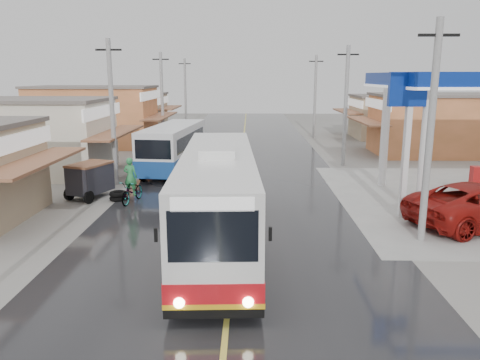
{
  "coord_description": "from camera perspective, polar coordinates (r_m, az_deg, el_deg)",
  "views": [
    {
      "loc": [
        0.55,
        -16.74,
        6.05
      ],
      "look_at": [
        0.16,
        2.68,
        1.71
      ],
      "focal_mm": 35.0,
      "sensor_mm": 36.0,
      "label": 1
    }
  ],
  "objects": [
    {
      "name": "ground",
      "position": [
        17.81,
        -0.71,
        -7.26
      ],
      "size": [
        120.0,
        120.0,
        0.0
      ],
      "primitive_type": "plane",
      "color": "slate",
      "rests_on": "ground"
    },
    {
      "name": "road",
      "position": [
        32.31,
        0.15,
        1.84
      ],
      "size": [
        12.0,
        90.0,
        0.02
      ],
      "primitive_type": "cube",
      "color": "black",
      "rests_on": "ground"
    },
    {
      "name": "centre_line",
      "position": [
        32.31,
        0.15,
        1.86
      ],
      "size": [
        0.15,
        90.0,
        0.01
      ],
      "primitive_type": "cube",
      "color": "#D8CC4C",
      "rests_on": "road"
    },
    {
      "name": "shopfronts_left",
      "position": [
        37.78,
        -19.91,
        2.64
      ],
      "size": [
        11.0,
        44.0,
        5.2
      ],
      "primitive_type": null,
      "color": "tan",
      "rests_on": "ground"
    },
    {
      "name": "utility_poles_left",
      "position": [
        34.14,
        -11.66,
        2.14
      ],
      "size": [
        1.6,
        50.0,
        8.0
      ],
      "primitive_type": null,
      "color": "gray",
      "rests_on": "ground"
    },
    {
      "name": "utility_poles_right",
      "position": [
        32.95,
        12.42,
        1.73
      ],
      "size": [
        1.6,
        36.0,
        8.0
      ],
      "primitive_type": null,
      "color": "gray",
      "rests_on": "ground"
    },
    {
      "name": "coach_bus",
      "position": [
        16.76,
        -2.67,
        -2.16
      ],
      "size": [
        3.16,
        11.93,
        3.69
      ],
      "rotation": [
        0.0,
        0.0,
        0.05
      ],
      "color": "silver",
      "rests_on": "road"
    },
    {
      "name": "second_bus",
      "position": [
        30.45,
        -8.09,
        4.04
      ],
      "size": [
        3.27,
        9.03,
        2.93
      ],
      "rotation": [
        0.0,
        0.0,
        -0.1
      ],
      "color": "silver",
      "rests_on": "road"
    },
    {
      "name": "cyclist",
      "position": [
        23.22,
        -13.03,
        -0.94
      ],
      "size": [
        1.16,
        2.2,
        2.26
      ],
      "rotation": [
        0.0,
        0.0,
        -0.21
      ],
      "color": "black",
      "rests_on": "ground"
    },
    {
      "name": "tricycle_near",
      "position": [
        24.65,
        -17.84,
        0.22
      ],
      "size": [
        2.19,
        2.7,
        1.79
      ],
      "rotation": [
        0.0,
        0.0,
        -0.36
      ],
      "color": "#26262D",
      "rests_on": "ground"
    },
    {
      "name": "tyre_stack",
      "position": [
        23.97,
        -14.62,
        -1.88
      ],
      "size": [
        0.88,
        0.88,
        0.45
      ],
      "color": "black",
      "rests_on": "ground"
    }
  ]
}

